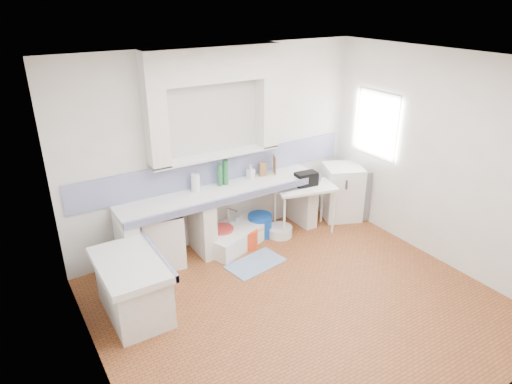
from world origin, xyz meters
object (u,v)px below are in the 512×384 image
fridge (342,192)px  sink (235,236)px  stove (161,239)px  side_table (304,209)px

fridge → sink: bearing=-160.8°
stove → sink: 1.13m
sink → side_table: size_ratio=1.17×
side_table → stove: bearing=-172.9°
sink → side_table: side_table is taller
stove → fridge: (3.02, -0.19, 0.06)m
sink → fridge: (1.92, -0.13, 0.32)m
sink → side_table: bearing=-31.0°
sink → fridge: size_ratio=1.19×
stove → side_table: (2.20, -0.26, -0.01)m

